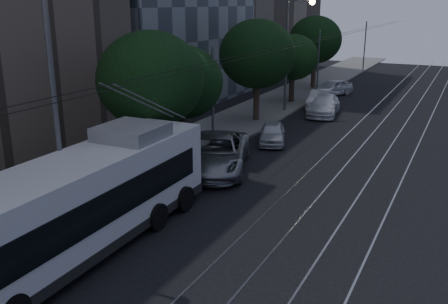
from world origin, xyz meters
TOP-DOWN VIEW (x-y plane):
  - ground at (0.00, 0.00)m, footprint 120.00×120.00m
  - sidewalk at (-7.50, 20.00)m, footprint 5.00×90.00m
  - tram_rails at (2.50, 20.00)m, footprint 4.52×90.00m
  - overhead_wires at (-4.97, 20.00)m, footprint 2.23×90.00m
  - trolleybus at (-4.10, -1.78)m, footprint 2.93×12.98m
  - pickup_silver at (-4.07, 8.00)m, footprint 5.07×7.21m
  - car_white_a at (-3.35, 14.03)m, footprint 2.63×4.00m
  - car_white_b at (-2.75, 23.24)m, footprint 2.75×5.35m
  - car_white_c at (-3.76, 25.70)m, footprint 1.97×4.49m
  - car_white_d at (-4.30, 31.65)m, footprint 3.37×4.65m
  - tree_1 at (-6.50, 5.97)m, footprint 5.12×5.12m
  - tree_2 at (-6.93, 9.55)m, footprint 4.45×4.45m
  - tree_3 at (-6.50, 18.92)m, footprint 5.33×5.33m
  - tree_4 at (-6.50, 26.55)m, footprint 4.23×4.23m
  - tree_5 at (-7.00, 34.44)m, footprint 5.08×5.08m
  - streetlamp_near at (-5.02, -1.22)m, footprint 2.54×0.44m
  - streetlamp_far at (-5.40, 22.96)m, footprint 2.15×0.44m

SIDE VIEW (x-z plane):
  - ground at x=0.00m, z-range 0.00..0.00m
  - tram_rails at x=2.50m, z-range 0.00..0.02m
  - sidewalk at x=-7.50m, z-range 0.00..0.15m
  - car_white_a at x=-3.35m, z-range 0.00..1.27m
  - car_white_c at x=-3.76m, z-range 0.00..1.43m
  - car_white_d at x=-4.30m, z-range 0.00..1.47m
  - car_white_b at x=-2.75m, z-range 0.00..1.49m
  - pickup_silver at x=-4.07m, z-range 0.00..1.83m
  - trolleybus at x=-4.10m, z-range -1.04..4.59m
  - overhead_wires at x=-4.97m, z-range 0.47..6.47m
  - tree_4 at x=-6.50m, z-range 0.97..6.74m
  - tree_2 at x=-6.93m, z-range 1.04..7.15m
  - tree_1 at x=-6.50m, z-range 1.22..8.29m
  - tree_5 at x=-7.00m, z-range 1.23..8.29m
  - tree_3 at x=-6.50m, z-range 1.19..8.40m
  - streetlamp_far at x=-5.40m, z-range 0.96..9.69m
  - streetlamp_near at x=-5.02m, z-range 1.05..11.60m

